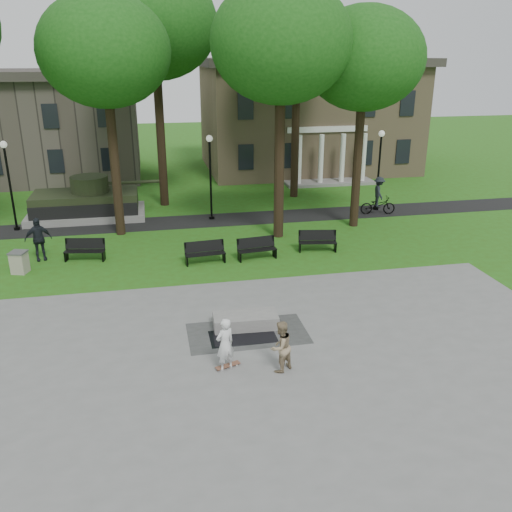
{
  "coord_description": "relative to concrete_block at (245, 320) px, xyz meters",
  "views": [
    {
      "loc": [
        -2.89,
        -17.4,
        8.82
      ],
      "look_at": [
        1.05,
        2.14,
        1.4
      ],
      "focal_mm": 38.0,
      "sensor_mm": 36.0,
      "label": 1
    }
  ],
  "objects": [
    {
      "name": "ground",
      "position": [
        -0.05,
        0.98,
        -0.24
      ],
      "size": [
        120.0,
        120.0,
        0.0
      ],
      "primitive_type": "plane",
      "color": "#2C5514",
      "rests_on": "ground"
    },
    {
      "name": "plaza",
      "position": [
        -0.05,
        -4.02,
        -0.23
      ],
      "size": [
        22.0,
        16.0,
        0.02
      ],
      "primitive_type": "cube",
      "color": "gray",
      "rests_on": "ground"
    },
    {
      "name": "footpath",
      "position": [
        -0.05,
        12.98,
        -0.24
      ],
      "size": [
        44.0,
        2.6,
        0.01
      ],
      "primitive_type": "cube",
      "color": "black",
      "rests_on": "ground"
    },
    {
      "name": "building_right",
      "position": [
        9.95,
        26.98,
        4.1
      ],
      "size": [
        17.0,
        12.0,
        8.6
      ],
      "color": "#9E8460",
      "rests_on": "ground"
    },
    {
      "name": "building_left",
      "position": [
        -11.05,
        27.48,
        3.35
      ],
      "size": [
        15.0,
        10.0,
        7.2
      ],
      "primitive_type": "cube",
      "color": "#4C443D",
      "rests_on": "ground"
    },
    {
      "name": "tree_1",
      "position": [
        -4.55,
        11.48,
        8.71
      ],
      "size": [
        6.2,
        6.2,
        11.63
      ],
      "color": "black",
      "rests_on": "ground"
    },
    {
      "name": "tree_2",
      "position": [
        3.45,
        9.48,
        9.07
      ],
      "size": [
        6.6,
        6.6,
        12.16
      ],
      "color": "black",
      "rests_on": "ground"
    },
    {
      "name": "tree_3",
      "position": [
        7.95,
        10.48,
        8.35
      ],
      "size": [
        6.0,
        6.0,
        11.19
      ],
      "color": "black",
      "rests_on": "ground"
    },
    {
      "name": "tree_4",
      "position": [
        -2.05,
        16.98,
        10.15
      ],
      "size": [
        7.2,
        7.2,
        13.5
      ],
      "color": "black",
      "rests_on": "ground"
    },
    {
      "name": "tree_5",
      "position": [
        6.45,
        17.48,
        9.42
      ],
      "size": [
        6.4,
        6.4,
        12.44
      ],
      "color": "black",
      "rests_on": "ground"
    },
    {
      "name": "lamp_left",
      "position": [
        -10.05,
        13.28,
        2.55
      ],
      "size": [
        0.36,
        0.36,
        4.73
      ],
      "color": "black",
      "rests_on": "ground"
    },
    {
      "name": "lamp_mid",
      "position": [
        0.45,
        13.28,
        2.55
      ],
      "size": [
        0.36,
        0.36,
        4.73
      ],
      "color": "black",
      "rests_on": "ground"
    },
    {
      "name": "lamp_right",
      "position": [
        10.45,
        13.28,
        2.55
      ],
      "size": [
        0.36,
        0.36,
        4.73
      ],
      "color": "black",
      "rests_on": "ground"
    },
    {
      "name": "tank_monument",
      "position": [
        -6.5,
        14.98,
        0.61
      ],
      "size": [
        7.45,
        3.4,
        2.4
      ],
      "color": "gray",
      "rests_on": "ground"
    },
    {
      "name": "puddle",
      "position": [
        -0.22,
        -0.71,
        -0.22
      ],
      "size": [
        2.2,
        1.2,
        0.0
      ],
      "primitive_type": "cube",
      "color": "black",
      "rests_on": "plaza"
    },
    {
      "name": "concrete_block",
      "position": [
        0.0,
        0.0,
        0.0
      ],
      "size": [
        2.24,
        1.1,
        0.45
      ],
      "primitive_type": "cube",
      "rotation": [
        0.0,
        0.0,
        -0.05
      ],
      "color": "gray",
      "rests_on": "plaza"
    },
    {
      "name": "skateboard",
      "position": [
        -0.99,
        -2.46,
        -0.19
      ],
      "size": [
        0.8,
        0.45,
        0.07
      ],
      "primitive_type": "cube",
      "rotation": [
        0.0,
        0.0,
        0.34
      ],
      "color": "brown",
      "rests_on": "plaza"
    },
    {
      "name": "skateboarder",
      "position": [
        -1.07,
        -2.54,
        0.61
      ],
      "size": [
        0.72,
        0.63,
        1.66
      ],
      "primitive_type": "imported",
      "rotation": [
        0.0,
        0.0,
        3.61
      ],
      "color": "silver",
      "rests_on": "plaza"
    },
    {
      "name": "friend_watching",
      "position": [
        0.52,
        -2.93,
        0.57
      ],
      "size": [
        0.97,
        0.92,
        1.59
      ],
      "primitive_type": "imported",
      "rotation": [
        0.0,
        0.0,
        3.71
      ],
      "color": "#9B8664",
      "rests_on": "plaza"
    },
    {
      "name": "pedestrian_walker",
      "position": [
        -8.02,
        8.26,
        0.76
      ],
      "size": [
        1.27,
        0.82,
        2.0
      ],
      "primitive_type": "imported",
      "rotation": [
        0.0,
        0.0,
        0.31
      ],
      "color": "black",
      "rests_on": "ground"
    },
    {
      "name": "cyclist",
      "position": [
        10.15,
        12.36,
        0.66
      ],
      "size": [
        2.11,
        1.24,
        2.22
      ],
      "rotation": [
        0.0,
        0.0,
        1.41
      ],
      "color": "black",
      "rests_on": "ground"
    },
    {
      "name": "park_bench_0",
      "position": [
        -6.02,
        7.86,
        0.28
      ],
      "size": [
        1.85,
        0.83,
        1.0
      ],
      "rotation": [
        0.0,
        0.0,
        -0.18
      ],
      "color": "black",
      "rests_on": "ground"
    },
    {
      "name": "park_bench_1",
      "position": [
        -0.67,
        6.42,
        0.28
      ],
      "size": [
        1.83,
        0.68,
        1.0
      ],
      "rotation": [
        0.0,
        0.0,
        0.09
      ],
      "color": "black",
      "rests_on": "ground"
    },
    {
      "name": "park_bench_2",
      "position": [
        1.71,
        6.48,
        0.28
      ],
      "size": [
        1.84,
        0.74,
        1.0
      ],
      "rotation": [
        0.0,
        0.0,
        0.12
      ],
      "color": "black",
      "rests_on": "ground"
    },
    {
      "name": "park_bench_3",
      "position": [
        4.74,
        6.95,
        0.28
      ],
      "size": [
        1.85,
        0.82,
        1.0
      ],
      "rotation": [
        0.0,
        0.0,
        -0.17
      ],
      "color": "black",
      "rests_on": "ground"
    },
    {
      "name": "trash_bin",
      "position": [
        -8.62,
        6.8,
        0.24
      ],
      "size": [
        0.82,
        0.82,
        0.96
      ],
      "rotation": [
        0.0,
        0.0,
        -0.28
      ],
      "color": "#A19C85",
      "rests_on": "ground"
    }
  ]
}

